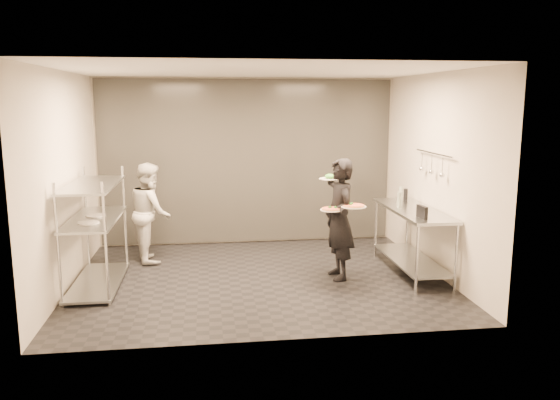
{
  "coord_description": "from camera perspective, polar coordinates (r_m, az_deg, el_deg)",
  "views": [
    {
      "loc": [
        -0.67,
        -7.19,
        2.42
      ],
      "look_at": [
        0.28,
        -0.04,
        1.1
      ],
      "focal_mm": 35.0,
      "sensor_mm": 36.0,
      "label": 1
    }
  ],
  "objects": [
    {
      "name": "prep_counter",
      "position": [
        7.94,
        13.67,
        -2.99
      ],
      "size": [
        0.6,
        1.8,
        0.92
      ],
      "color": "silver",
      "rests_on": "ground"
    },
    {
      "name": "pizza_plate_near",
      "position": [
        7.22,
        5.38,
        -0.96
      ],
      "size": [
        0.29,
        0.29,
        0.05
      ],
      "color": "silver",
      "rests_on": "waiter"
    },
    {
      "name": "pizza_plate_far",
      "position": [
        7.19,
        7.69,
        -0.61
      ],
      "size": [
        0.33,
        0.33,
        0.05
      ],
      "color": "silver",
      "rests_on": "waiter"
    },
    {
      "name": "bottle_clear",
      "position": [
        8.62,
        12.53,
        0.75
      ],
      "size": [
        0.06,
        0.06,
        0.19
      ],
      "primitive_type": "cylinder",
      "color": "gray",
      "rests_on": "prep_counter"
    },
    {
      "name": "room_shell",
      "position": [
        8.46,
        -3.01,
        3.42
      ],
      "size": [
        5.0,
        4.0,
        2.8
      ],
      "color": "black",
      "rests_on": "ground"
    },
    {
      "name": "bottle_green",
      "position": [
        7.92,
        12.36,
        0.02
      ],
      "size": [
        0.06,
        0.06,
        0.22
      ],
      "primitive_type": "cylinder",
      "color": "gray",
      "rests_on": "prep_counter"
    },
    {
      "name": "chef",
      "position": [
        8.5,
        -13.39,
        -1.23
      ],
      "size": [
        0.72,
        0.84,
        1.51
      ],
      "primitive_type": "imported",
      "rotation": [
        0.0,
        0.0,
        1.8
      ],
      "color": "beige",
      "rests_on": "ground"
    },
    {
      "name": "pos_monitor",
      "position": [
        7.27,
        14.62,
        -1.21
      ],
      "size": [
        0.07,
        0.23,
        0.17
      ],
      "primitive_type": "cube",
      "rotation": [
        0.0,
        0.0,
        0.1
      ],
      "color": "black",
      "rests_on": "prep_counter"
    },
    {
      "name": "pass_rack",
      "position": [
        7.52,
        -18.77,
        -2.87
      ],
      "size": [
        0.6,
        1.6,
        1.5
      ],
      "color": "silver",
      "rests_on": "ground"
    },
    {
      "name": "waiter",
      "position": [
        7.46,
        6.22,
        -2.02
      ],
      "size": [
        0.46,
        0.64,
        1.65
      ],
      "primitive_type": "imported",
      "rotation": [
        0.0,
        0.0,
        -1.47
      ],
      "color": "black",
      "rests_on": "ground"
    },
    {
      "name": "utensil_rail",
      "position": [
        7.88,
        15.63,
        3.62
      ],
      "size": [
        0.07,
        1.2,
        0.31
      ],
      "color": "silver",
      "rests_on": "room_shell"
    },
    {
      "name": "bottle_dark",
      "position": [
        8.33,
        12.99,
        0.45
      ],
      "size": [
        0.06,
        0.06,
        0.21
      ],
      "primitive_type": "cylinder",
      "color": "black",
      "rests_on": "prep_counter"
    },
    {
      "name": "salad_plate",
      "position": [
        7.6,
        5.22,
        2.35
      ],
      "size": [
        0.3,
        0.3,
        0.07
      ],
      "color": "silver",
      "rests_on": "waiter"
    }
  ]
}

